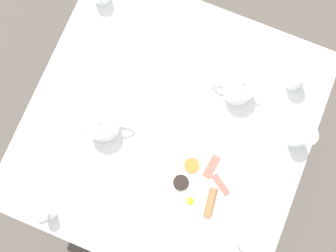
{
  "coord_description": "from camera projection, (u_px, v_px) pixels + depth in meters",
  "views": [
    {
      "loc": [
        -0.15,
        -0.06,
        1.93
      ],
      "look_at": [
        0.0,
        0.0,
        0.76
      ],
      "focal_mm": 35.0,
      "sensor_mm": 36.0,
      "label": 1
    }
  ],
  "objects": [
    {
      "name": "fork_by_plate",
      "position": [
        132.0,
        206.0,
        1.15
      ],
      "size": [
        0.16,
        0.03,
        0.0
      ],
      "rotation": [
        0.0,
        0.0,
        4.79
      ],
      "color": "silver",
      "rests_on": "table"
    },
    {
      "name": "teacup_with_saucer_left",
      "position": [
        248.0,
        237.0,
        1.12
      ],
      "size": [
        0.14,
        0.14,
        0.06
      ],
      "color": "white",
      "rests_on": "table"
    },
    {
      "name": "breakfast_plate",
      "position": [
        200.0,
        185.0,
        1.16
      ],
      "size": [
        0.27,
        0.27,
        0.04
      ],
      "color": "white",
      "rests_on": "table"
    },
    {
      "name": "water_glass_short",
      "position": [
        298.0,
        78.0,
        1.16
      ],
      "size": [
        0.07,
        0.07,
        0.11
      ],
      "color": "white",
      "rests_on": "table"
    },
    {
      "name": "spoon_for_tea",
      "position": [
        145.0,
        4.0,
        1.26
      ],
      "size": [
        0.11,
        0.11,
        0.0
      ],
      "rotation": [
        0.0,
        0.0,
        5.51
      ],
      "color": "silver",
      "rests_on": "table"
    },
    {
      "name": "ground_plane",
      "position": [
        168.0,
        144.0,
        1.93
      ],
      "size": [
        8.0,
        8.0,
        0.0
      ],
      "primitive_type": "plane",
      "color": "#4C4742"
    },
    {
      "name": "table",
      "position": [
        168.0,
        129.0,
        1.27
      ],
      "size": [
        1.01,
        1.02,
        0.74
      ],
      "color": "silver",
      "rests_on": "ground_plane"
    },
    {
      "name": "napkin_folded",
      "position": [
        181.0,
        45.0,
        1.24
      ],
      "size": [
        0.17,
        0.14,
        0.01
      ],
      "rotation": [
        0.0,
        0.0,
        6.19
      ],
      "color": "white",
      "rests_on": "table"
    },
    {
      "name": "knife_by_plate",
      "position": [
        100.0,
        59.0,
        1.23
      ],
      "size": [
        0.21,
        0.06,
        0.0
      ],
      "rotation": [
        0.0,
        0.0,
        4.48
      ],
      "color": "silver",
      "rests_on": "table"
    },
    {
      "name": "pepper_grinder",
      "position": [
        45.0,
        216.0,
        1.09
      ],
      "size": [
        0.04,
        0.04,
        0.11
      ],
      "color": "#BCBCC1",
      "rests_on": "table"
    },
    {
      "name": "teapot_far",
      "position": [
        240.0,
        87.0,
        1.16
      ],
      "size": [
        0.11,
        0.21,
        0.14
      ],
      "rotation": [
        0.0,
        0.0,
        4.76
      ],
      "color": "white",
      "rests_on": "table"
    },
    {
      "name": "wine_glass_spare",
      "position": [
        301.0,
        137.0,
        1.13
      ],
      "size": [
        0.07,
        0.07,
        0.12
      ],
      "color": "white",
      "rests_on": "table"
    },
    {
      "name": "teapot_near",
      "position": [
        102.0,
        125.0,
        1.14
      ],
      "size": [
        0.11,
        0.19,
        0.14
      ],
      "rotation": [
        0.0,
        0.0,
        1.98
      ],
      "color": "white",
      "rests_on": "table"
    }
  ]
}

